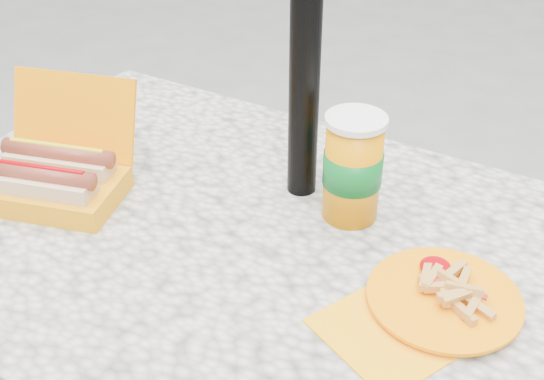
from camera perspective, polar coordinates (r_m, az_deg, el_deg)
The scene contains 4 objects.
picnic_table at distance 1.15m, azimuth -1.49°, elevation -8.21°, with size 1.20×0.80×0.75m.
hotdog_box at distance 1.21m, azimuth -17.83°, elevation 1.12°, with size 0.28×0.26×0.18m.
fries_plate at distance 0.98m, azimuth 13.89°, elevation -8.84°, with size 0.26×0.31×0.04m.
soda_cup at distance 1.09m, azimuth 6.77°, elevation 1.86°, with size 0.10×0.10×0.18m.
Camera 1 is at (0.46, -0.72, 1.41)m, focal length 45.00 mm.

